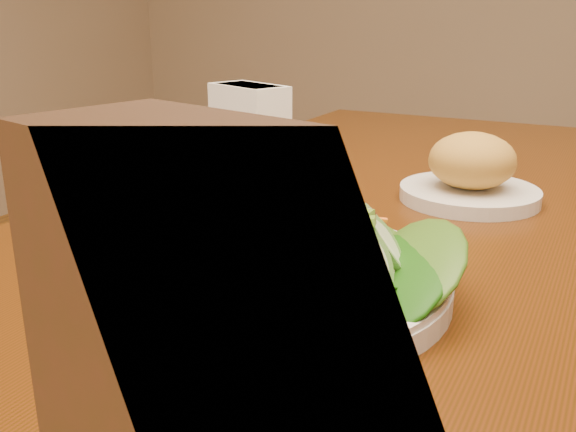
% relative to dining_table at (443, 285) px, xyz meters
% --- Properties ---
extents(dining_table, '(0.90, 1.40, 0.75)m').
position_rel_dining_table_xyz_m(dining_table, '(0.00, 0.00, 0.00)').
color(dining_table, '#451D08').
rests_on(dining_table, ground_plane).
extents(salad_plate, '(0.31, 0.30, 0.09)m').
position_rel_dining_table_xyz_m(salad_plate, '(-0.07, -0.31, 0.13)').
color(salad_plate, silver).
rests_on(salad_plate, dining_table).
extents(bread_plate, '(0.18, 0.18, 0.09)m').
position_rel_dining_table_xyz_m(bread_plate, '(0.01, 0.05, 0.14)').
color(bread_plate, silver).
rests_on(bread_plate, dining_table).
extents(napkin_holder, '(0.12, 0.10, 0.14)m').
position_rel_dining_table_xyz_m(napkin_holder, '(-0.28, -0.02, 0.18)').
color(napkin_holder, white).
rests_on(napkin_holder, dining_table).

